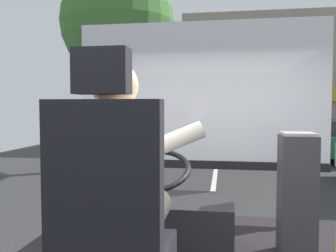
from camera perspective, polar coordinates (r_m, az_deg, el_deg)
The scene contains 9 objects.
ground at distance 10.92m, azimuth 7.76°, elevation -7.07°, with size 18.00×44.00×0.06m.
driver_seat at distance 1.60m, azimuth -9.11°, elevation -16.21°, with size 0.48×0.48×1.33m.
bus_driver at distance 1.65m, azimuth -7.92°, elevation -8.50°, with size 0.78×0.61×0.83m.
steering_console at distance 2.77m, azimuth -1.33°, elevation -15.23°, with size 1.10×0.96×0.81m.
fare_box at distance 2.78m, azimuth 20.13°, elevation -10.42°, with size 0.25×0.27×0.91m.
windshield_panel at distance 3.57m, azimuth 5.23°, elevation 2.34°, with size 2.50×0.08×1.48m.
street_tree at distance 11.24m, azimuth -8.09°, elevation 16.00°, with size 3.45×3.45×6.16m.
shop_building at distance 19.21m, azimuth 22.38°, elevation 6.56°, with size 12.72×4.37×6.25m.
parked_car_black at distance 19.95m, azimuth 20.50°, elevation -0.71°, with size 1.99×3.98×1.22m.
Camera 1 is at (0.24, -1.94, 1.91)m, focal length 37.65 mm.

